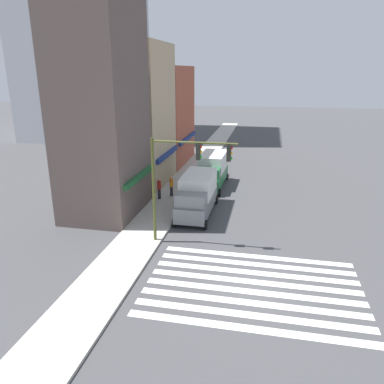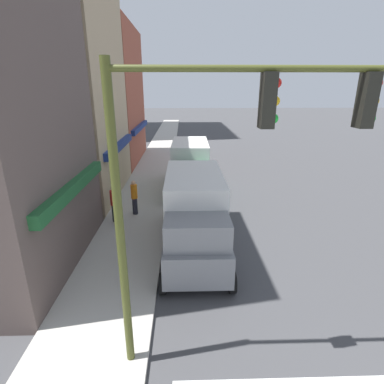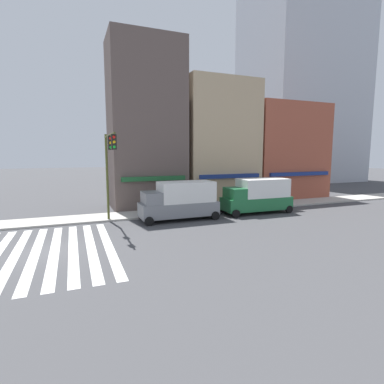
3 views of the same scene
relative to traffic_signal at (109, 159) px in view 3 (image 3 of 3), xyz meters
The scene contains 10 objects.
ground_plane 7.82m from the traffic_signal, 131.49° to the right, with size 200.00×200.00×0.00m, color #424244.
sidewalk_left 6.91m from the traffic_signal, 144.42° to the left, with size 120.00×3.00×0.15m.
crosswalk_stripes 7.81m from the traffic_signal, 131.49° to the right, with size 7.09×10.80×0.01m.
storefront_row 14.19m from the traffic_signal, 29.35° to the left, with size 24.71×5.30×15.88m.
tower_distant 51.52m from the traffic_signal, 32.81° to the left, with size 20.18×15.06×56.04m.
traffic_signal is the anchor object (origin of this frame).
box_truck_grey 6.25m from the traffic_signal, ahead, with size 6.21×2.42×3.04m.
box_truck_green 13.02m from the traffic_signal, ahead, with size 6.24×2.42×3.04m.
pedestrian_orange_vest 9.86m from the traffic_signal, 19.14° to the left, with size 0.32×0.32×1.77m.
pedestrian_red_jacket 9.42m from the traffic_signal, 26.20° to the left, with size 0.32×0.32×1.77m.
Camera 3 is at (1.57, -17.40, 5.30)m, focal length 28.00 mm.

